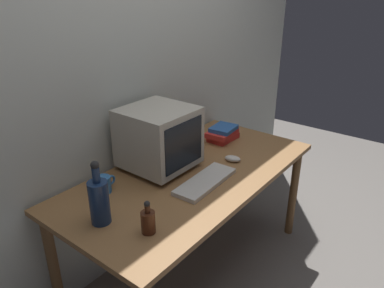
{
  "coord_description": "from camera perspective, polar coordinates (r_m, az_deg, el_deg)",
  "views": [
    {
      "loc": [
        -1.48,
        -1.15,
        1.74
      ],
      "look_at": [
        0.0,
        0.0,
        0.9
      ],
      "focal_mm": 34.01,
      "sensor_mm": 36.0,
      "label": 1
    }
  ],
  "objects": [
    {
      "name": "ground_plane",
      "position": [
        2.56,
        0.0,
        -18.81
      ],
      "size": [
        6.0,
        6.0,
        0.0
      ],
      "primitive_type": "plane",
      "color": "slate"
    },
    {
      "name": "bottle_short",
      "position": [
        1.64,
        -6.91,
        -11.88
      ],
      "size": [
        0.06,
        0.06,
        0.16
      ],
      "color": "#472314",
      "rests_on": "desk"
    },
    {
      "name": "computer_mouse",
      "position": [
        2.26,
        6.39,
        -2.3
      ],
      "size": [
        0.08,
        0.11,
        0.04
      ],
      "primitive_type": "ellipsoid",
      "rotation": [
        0.0,
        0.0,
        0.27
      ],
      "color": "beige",
      "rests_on": "desk"
    },
    {
      "name": "bottle_tall",
      "position": [
        1.71,
        -14.37,
        -8.53
      ],
      "size": [
        0.09,
        0.09,
        0.31
      ],
      "color": "navy",
      "rests_on": "desk"
    },
    {
      "name": "keyboard",
      "position": [
        2.02,
        2.11,
        -5.88
      ],
      "size": [
        0.43,
        0.17,
        0.02
      ],
      "primitive_type": "cube",
      "rotation": [
        0.0,
        0.0,
        0.04
      ],
      "color": "beige",
      "rests_on": "desk"
    },
    {
      "name": "crt_monitor",
      "position": [
        2.11,
        -5.23,
        0.95
      ],
      "size": [
        0.38,
        0.39,
        0.37
      ],
      "color": "#B2AD9E",
      "rests_on": "desk"
    },
    {
      "name": "back_wall",
      "position": [
        2.25,
        -9.54,
        11.13
      ],
      "size": [
        4.0,
        0.08,
        2.5
      ],
      "primitive_type": "cube",
      "color": "beige",
      "rests_on": "ground"
    },
    {
      "name": "book_stack",
      "position": [
        2.55,
        4.85,
        1.69
      ],
      "size": [
        0.24,
        0.18,
        0.1
      ],
      "color": "red",
      "rests_on": "desk"
    },
    {
      "name": "desk",
      "position": [
        2.17,
        0.0,
        -6.28
      ],
      "size": [
        1.63,
        0.81,
        0.72
      ],
      "color": "olive",
      "rests_on": "ground"
    },
    {
      "name": "mug",
      "position": [
        1.98,
        -13.66,
        -6.16
      ],
      "size": [
        0.12,
        0.08,
        0.09
      ],
      "color": "#3370B2",
      "rests_on": "desk"
    }
  ]
}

